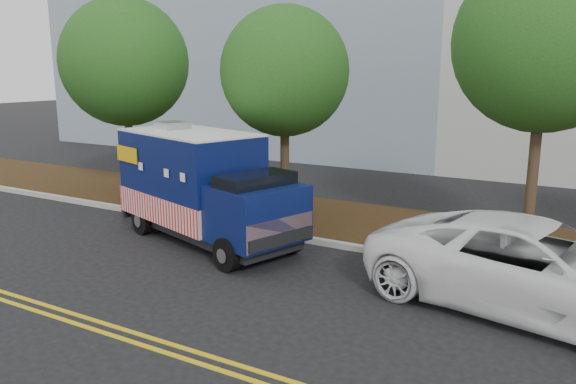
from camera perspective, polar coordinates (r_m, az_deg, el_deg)
The scene contains 11 objects.
ground at distance 14.01m, azimuth -6.91°, elevation -5.56°, with size 120.00×120.00×0.00m, color black.
curb at distance 15.09m, azimuth -3.74°, elevation -3.89°, with size 120.00×0.18×0.15m, color #9E9E99.
mulch_strip at distance 16.81m, azimuth 0.21°, elevation -2.15°, with size 120.00×4.00×0.15m, color black.
centerline_near at distance 11.02m, azimuth -21.10°, elevation -11.43°, with size 120.00×0.10×0.01m, color gold.
centerline_far at distance 10.88m, azimuth -22.13°, elevation -11.83°, with size 120.00×0.10×0.01m, color gold.
tree_a at distance 19.99m, azimuth -16.26°, elevation 12.54°, with size 4.26×4.26×6.65m.
tree_b at distance 16.16m, azimuth -0.34°, elevation 12.11°, with size 3.66×3.66×6.06m.
tree_c at distance 14.47m, azimuth 24.67°, elevation 13.67°, with size 4.16×4.16×6.99m.
sign_post at distance 16.17m, azimuth -9.80°, elevation 1.17°, with size 0.06×0.06×2.40m, color #473828.
food_truck at distance 14.34m, azimuth -8.74°, elevation 0.31°, with size 5.91×3.63×2.94m.
white_car at distance 11.03m, azimuth 23.79°, elevation -7.04°, with size 2.75×5.96×1.66m, color white.
Camera 1 is at (8.03, -10.65, 4.30)m, focal length 35.00 mm.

